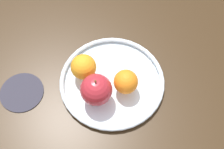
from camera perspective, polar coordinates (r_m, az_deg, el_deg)
ground_plane at (r=86.97cm, az=0.00°, el=-2.19°), size 150.28×150.28×4.00cm
fruit_bowl at (r=84.38cm, az=0.00°, el=-1.29°), size 28.87×28.87×1.80cm
apple at (r=77.69cm, az=-2.95°, el=-2.86°), size 8.28×8.28×9.08cm
orange_back_left at (r=81.96cm, az=-5.32°, el=1.41°), size 6.91×6.91×6.91cm
orange_back_right at (r=79.75cm, az=2.59°, el=-1.36°), size 6.47×6.47×6.47cm
ambient_coaster at (r=87.15cm, az=-16.45°, el=-3.15°), size 11.96×11.96×0.60cm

